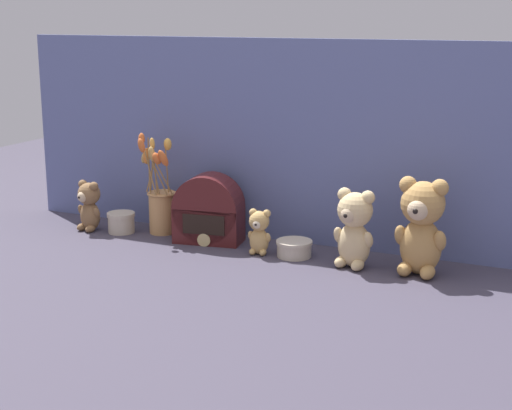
{
  "coord_description": "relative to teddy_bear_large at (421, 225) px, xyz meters",
  "views": [
    {
      "loc": [
        0.93,
        -2.02,
        0.69
      ],
      "look_at": [
        0.0,
        0.02,
        0.14
      ],
      "focal_mm": 55.0,
      "sensor_mm": 36.0,
      "label": 1
    }
  ],
  "objects": [
    {
      "name": "flower_vase",
      "position": [
        -0.85,
        0.06,
        -0.04
      ],
      "size": [
        0.15,
        0.13,
        0.33
      ],
      "color": "tan",
      "rests_on": "ground"
    },
    {
      "name": "teddy_bear_small",
      "position": [
        -1.08,
        -0.01,
        -0.05
      ],
      "size": [
        0.09,
        0.08,
        0.17
      ],
      "color": "olive",
      "rests_on": "ground"
    },
    {
      "name": "teddy_bear_large",
      "position": [
        0.0,
        0.0,
        0.0
      ],
      "size": [
        0.14,
        0.14,
        0.27
      ],
      "color": "tan",
      "rests_on": "ground"
    },
    {
      "name": "decorative_tin_tall",
      "position": [
        -0.97,
        0.01,
        -0.11
      ],
      "size": [
        0.09,
        0.09,
        0.07
      ],
      "color": "beige",
      "rests_on": "ground"
    },
    {
      "name": "vintage_radio",
      "position": [
        -0.67,
        0.04,
        -0.05
      ],
      "size": [
        0.22,
        0.14,
        0.21
      ],
      "color": "#4C1919",
      "rests_on": "ground"
    },
    {
      "name": "teddy_bear_tiny",
      "position": [
        -0.47,
        -0.01,
        -0.07
      ],
      "size": [
        0.07,
        0.07,
        0.14
      ],
      "color": "tan",
      "rests_on": "ground"
    },
    {
      "name": "ground_plane",
      "position": [
        -0.49,
        -0.01,
        -0.14
      ],
      "size": [
        4.0,
        4.0,
        0.0
      ],
      "primitive_type": "plane",
      "color": "#3D3847"
    },
    {
      "name": "backdrop_wall",
      "position": [
        -0.49,
        0.16,
        0.17
      ],
      "size": [
        1.77,
        0.02,
        0.62
      ],
      "color": "slate",
      "rests_on": "ground"
    },
    {
      "name": "decorative_tin_short",
      "position": [
        -0.37,
        0.01,
        -0.12
      ],
      "size": [
        0.11,
        0.11,
        0.05
      ],
      "color": "beige",
      "rests_on": "ground"
    },
    {
      "name": "teddy_bear_medium",
      "position": [
        -0.18,
        -0.01,
        -0.02
      ],
      "size": [
        0.12,
        0.11,
        0.22
      ],
      "color": "#DBBC84",
      "rests_on": "ground"
    }
  ]
}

